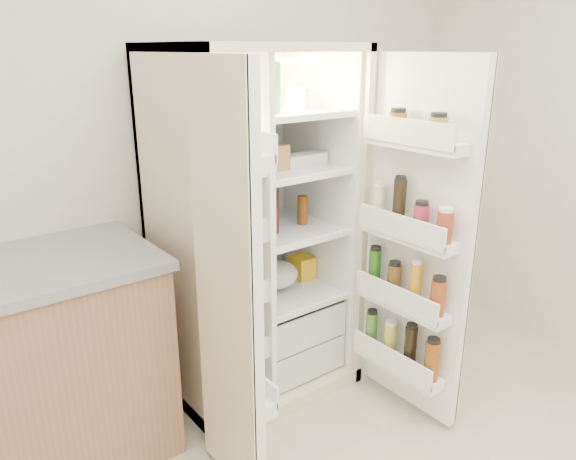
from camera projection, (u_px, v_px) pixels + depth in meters
wall_back at (178, 135)px, 2.82m from camera, size 4.00×0.02×2.70m
refrigerator at (253, 253)px, 2.88m from camera, size 0.92×0.70×1.80m
freezer_door at (229, 292)px, 2.08m from camera, size 0.15×0.40×1.72m
fridge_door at (416, 248)px, 2.58m from camera, size 0.17×0.58×1.72m
kitchen_counter at (3, 379)px, 2.25m from camera, size 1.31×0.70×0.95m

